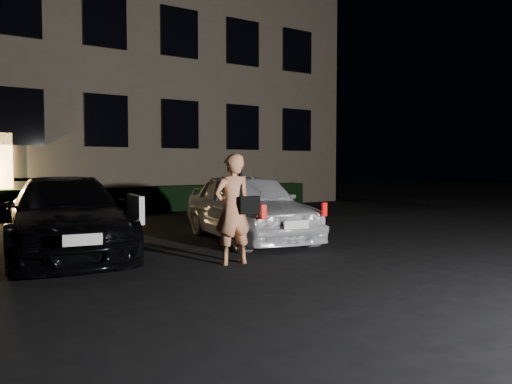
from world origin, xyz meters
TOP-DOWN VIEW (x-y plane):
  - ground at (0.00, 0.00)m, footprint 80.00×80.00m
  - building at (-0.00, 14.99)m, footprint 20.00×8.11m
  - hedge at (0.00, 10.50)m, footprint 15.00×0.70m
  - sedan at (-2.90, 3.52)m, footprint 2.43×4.83m
  - hatch at (0.66, 3.30)m, footprint 2.27×4.35m
  - man at (-0.88, 1.29)m, footprint 0.71×0.44m

SIDE VIEW (x-z plane):
  - ground at x=0.00m, z-range 0.00..0.00m
  - hedge at x=0.00m, z-range 0.00..0.85m
  - sedan at x=-2.90m, z-range 0.00..1.34m
  - hatch at x=0.66m, z-range 0.00..1.41m
  - man at x=-0.88m, z-range 0.00..1.72m
  - building at x=0.00m, z-range 0.00..12.00m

